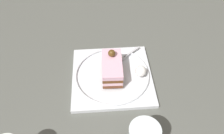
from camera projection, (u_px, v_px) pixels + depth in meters
ground_plane at (104, 79)px, 0.74m from camera, size 2.40×2.40×0.00m
dessert_plate at (112, 75)px, 0.73m from camera, size 0.29×0.29×0.02m
cake_slice at (112, 68)px, 0.71m from camera, size 0.08×0.13×0.07m
whipped_cream_dollop at (141, 71)px, 0.71m from camera, size 0.03×0.03×0.03m
fork at (127, 55)px, 0.78m from camera, size 0.08×0.09×0.00m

